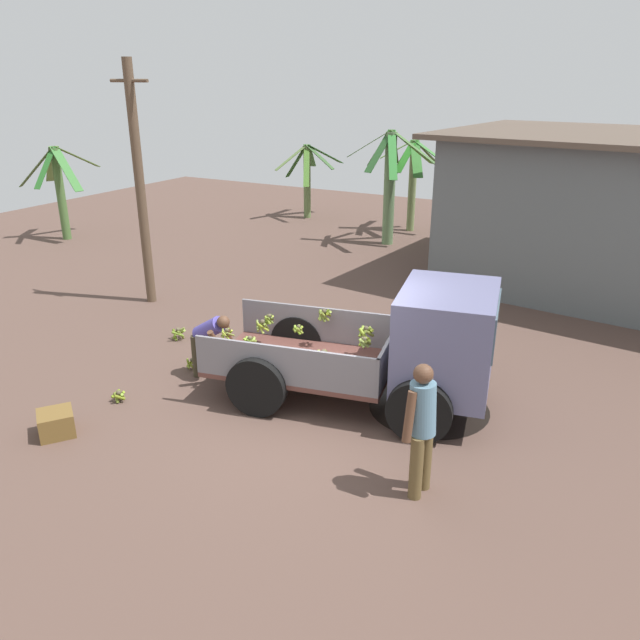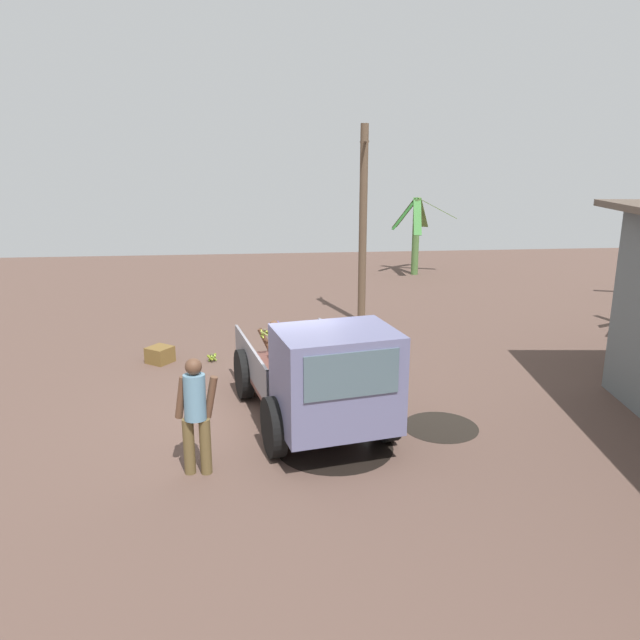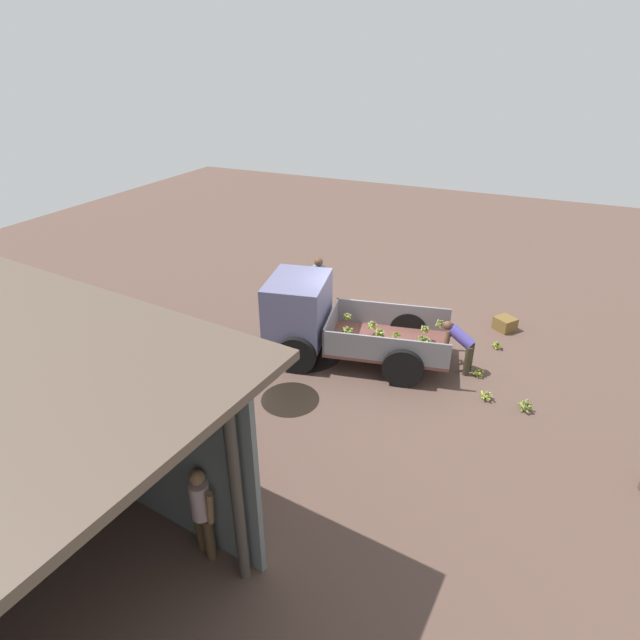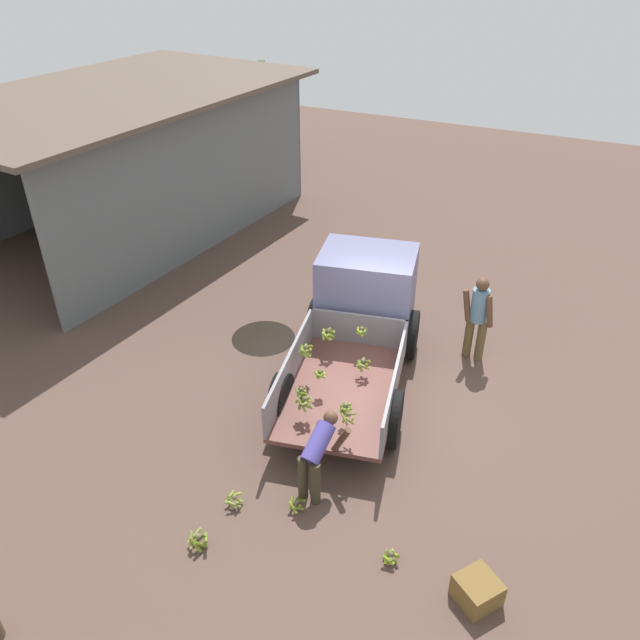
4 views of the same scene
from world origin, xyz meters
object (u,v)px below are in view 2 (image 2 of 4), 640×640
utility_pole (363,225)px  banana_bunch_on_ground_2 (316,352)px  banana_bunch_on_ground_0 (212,357)px  banana_bunch_on_ground_3 (280,358)px  banana_bunch_on_ground_1 (316,341)px  person_worker_loading (276,338)px  person_foreground_visitor (196,411)px  wooden_crate_0 (160,355)px  cargo_truck (326,379)px

utility_pole → banana_bunch_on_ground_2: utility_pole is taller
banana_bunch_on_ground_0 → banana_bunch_on_ground_3: banana_bunch_on_ground_3 is taller
banana_bunch_on_ground_1 → utility_pole: bearing=145.1°
utility_pole → banana_bunch_on_ground_2: size_ratio=19.14×
banana_bunch_on_ground_0 → person_worker_loading: bearing=62.0°
person_foreground_visitor → wooden_crate_0: 5.25m
person_foreground_visitor → cargo_truck: bearing=-59.6°
banana_bunch_on_ground_1 → wooden_crate_0: size_ratio=0.69×
cargo_truck → banana_bunch_on_ground_3: size_ratio=19.02×
banana_bunch_on_ground_0 → banana_bunch_on_ground_3: (0.24, 1.50, 0.01)m
banana_bunch_on_ground_0 → banana_bunch_on_ground_1: (-0.86, 2.40, 0.03)m
utility_pole → person_foreground_visitor: (7.91, -3.72, -1.68)m
banana_bunch_on_ground_1 → banana_bunch_on_ground_3: banana_bunch_on_ground_1 is taller
utility_pole → person_foreground_visitor: 8.90m
cargo_truck → banana_bunch_on_ground_2: (-4.15, 0.24, -0.91)m
banana_bunch_on_ground_3 → banana_bunch_on_ground_1: bearing=140.7°
person_worker_loading → banana_bunch_on_ground_0: (-0.74, -1.40, -0.62)m
banana_bunch_on_ground_2 → banana_bunch_on_ground_3: 0.89m
person_worker_loading → banana_bunch_on_ground_2: size_ratio=4.46×
banana_bunch_on_ground_0 → wooden_crate_0: 1.15m
banana_bunch_on_ground_3 → wooden_crate_0: 2.66m
banana_bunch_on_ground_2 → banana_bunch_on_ground_3: same height
cargo_truck → banana_bunch_on_ground_3: bearing=177.2°
banana_bunch_on_ground_2 → banana_bunch_on_ground_3: (0.30, -0.84, -0.00)m
banana_bunch_on_ground_0 → banana_bunch_on_ground_1: bearing=109.8°
cargo_truck → banana_bunch_on_ground_1: 5.05m
banana_bunch_on_ground_2 → wooden_crate_0: size_ratio=0.57×
person_worker_loading → banana_bunch_on_ground_3: person_worker_loading is taller
person_foreground_visitor → person_worker_loading: person_foreground_visitor is taller
wooden_crate_0 → banana_bunch_on_ground_1: bearing=102.8°
person_foreground_visitor → person_worker_loading: bearing=-10.6°
person_foreground_visitor → banana_bunch_on_ground_2: bearing=-17.5°
banana_bunch_on_ground_0 → banana_bunch_on_ground_2: (-0.06, 2.34, 0.01)m
banana_bunch_on_ground_0 → banana_bunch_on_ground_3: 1.52m
banana_bunch_on_ground_1 → banana_bunch_on_ground_2: 0.81m
utility_pole → wooden_crate_0: size_ratio=10.84×
utility_pole → banana_bunch_on_ground_1: utility_pole is taller
banana_bunch_on_ground_2 → utility_pole: bearing=152.3°
banana_bunch_on_ground_0 → banana_bunch_on_ground_2: bearing=91.5°
person_worker_loading → banana_bunch_on_ground_2: person_worker_loading is taller
person_worker_loading → banana_bunch_on_ground_3: 0.79m
banana_bunch_on_ground_2 → person_foreground_visitor: bearing=-23.7°
banana_bunch_on_ground_2 → wooden_crate_0: wooden_crate_0 is taller
person_foreground_visitor → banana_bunch_on_ground_2: size_ratio=6.41×
banana_bunch_on_ground_3 → banana_bunch_on_ground_2: bearing=109.8°
utility_pole → person_worker_loading: 4.81m
cargo_truck → wooden_crate_0: 5.33m
banana_bunch_on_ground_1 → wooden_crate_0: (0.81, -3.55, 0.04)m
wooden_crate_0 → banana_bunch_on_ground_3: bearing=83.6°
banana_bunch_on_ground_3 → wooden_crate_0: size_ratio=0.51×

